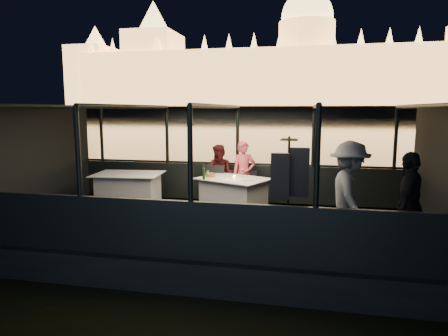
% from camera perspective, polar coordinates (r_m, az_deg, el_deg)
% --- Properties ---
extents(river_water, '(500.00, 500.00, 0.00)m').
position_cam_1_polar(river_water, '(87.59, 10.79, 6.43)').
color(river_water, black).
rests_on(river_water, ground).
extents(boat_hull, '(8.60, 4.40, 1.00)m').
position_cam_1_polar(boat_hull, '(8.18, -0.58, -11.21)').
color(boat_hull, black).
rests_on(boat_hull, river_water).
extents(boat_deck, '(8.00, 4.00, 0.04)m').
position_cam_1_polar(boat_deck, '(8.03, -0.59, -7.98)').
color(boat_deck, black).
rests_on(boat_deck, boat_hull).
extents(gunwale_port, '(8.00, 0.08, 0.90)m').
position_cam_1_polar(gunwale_port, '(9.84, 1.91, -2.13)').
color(gunwale_port, black).
rests_on(gunwale_port, boat_deck).
extents(gunwale_starboard, '(8.00, 0.08, 0.90)m').
position_cam_1_polar(gunwale_starboard, '(6.04, -4.72, -8.91)').
color(gunwale_starboard, black).
rests_on(gunwale_starboard, boat_deck).
extents(cabin_glass_port, '(8.00, 0.02, 1.40)m').
position_cam_1_polar(cabin_glass_port, '(9.69, 1.94, 4.57)').
color(cabin_glass_port, '#99B2B2').
rests_on(cabin_glass_port, gunwale_port).
extents(cabin_glass_starboard, '(8.00, 0.02, 1.40)m').
position_cam_1_polar(cabin_glass_starboard, '(5.81, -4.86, 2.00)').
color(cabin_glass_starboard, '#99B2B2').
rests_on(cabin_glass_starboard, gunwale_starboard).
extents(cabin_roof_glass, '(8.00, 4.00, 0.02)m').
position_cam_1_polar(cabin_roof_glass, '(7.71, -0.62, 8.80)').
color(cabin_roof_glass, '#99B2B2').
rests_on(cabin_roof_glass, boat_deck).
extents(end_wall_fore, '(0.02, 4.00, 2.30)m').
position_cam_1_polar(end_wall_fore, '(9.48, -24.94, 0.97)').
color(end_wall_fore, black).
rests_on(end_wall_fore, boat_deck).
extents(end_wall_aft, '(0.02, 4.00, 2.30)m').
position_cam_1_polar(end_wall_aft, '(7.96, 28.79, -0.56)').
color(end_wall_aft, black).
rests_on(end_wall_aft, boat_deck).
extents(canopy_ribs, '(8.00, 4.00, 2.30)m').
position_cam_1_polar(canopy_ribs, '(7.79, -0.60, 0.31)').
color(canopy_ribs, black).
rests_on(canopy_ribs, boat_deck).
extents(embankment, '(400.00, 140.00, 6.00)m').
position_cam_1_polar(embankment, '(217.54, 11.48, 7.74)').
color(embankment, '#423D33').
rests_on(embankment, ground).
extents(parliament_building, '(220.00, 32.00, 60.00)m').
position_cam_1_polar(parliament_building, '(184.41, 11.66, 16.39)').
color(parliament_building, '#F2D18C').
rests_on(parliament_building, embankment).
extents(dining_table_central, '(1.76, 1.56, 0.77)m').
position_cam_1_polar(dining_table_central, '(8.71, 1.36, -3.94)').
color(dining_table_central, white).
rests_on(dining_table_central, boat_deck).
extents(dining_table_aft, '(1.60, 1.24, 0.80)m').
position_cam_1_polar(dining_table_aft, '(9.44, -13.44, -3.21)').
color(dining_table_aft, silver).
rests_on(dining_table_aft, boat_deck).
extents(chair_port_left, '(0.44, 0.44, 0.93)m').
position_cam_1_polar(chair_port_left, '(9.24, -1.54, -2.81)').
color(chair_port_left, black).
rests_on(chair_port_left, boat_deck).
extents(chair_port_right, '(0.49, 0.49, 0.81)m').
position_cam_1_polar(chair_port_right, '(9.22, 3.36, -2.85)').
color(chair_port_right, black).
rests_on(chair_port_right, boat_deck).
extents(coat_stand, '(0.60, 0.53, 1.84)m').
position_cam_1_polar(coat_stand, '(6.33, 9.12, -3.98)').
color(coat_stand, black).
rests_on(coat_stand, boat_deck).
extents(person_woman_coral, '(0.65, 0.56, 1.51)m').
position_cam_1_polar(person_woman_coral, '(9.33, 2.85, -0.84)').
color(person_woman_coral, '#D84E5D').
rests_on(person_woman_coral, boat_deck).
extents(person_man_maroon, '(0.79, 0.68, 1.42)m').
position_cam_1_polar(person_man_maroon, '(9.43, -0.57, -0.74)').
color(person_man_maroon, '#3D1112').
rests_on(person_man_maroon, boat_deck).
extents(passenger_stripe, '(0.79, 1.21, 1.76)m').
position_cam_1_polar(passenger_stripe, '(6.74, 17.41, -3.93)').
color(passenger_stripe, white).
rests_on(passenger_stripe, boat_deck).
extents(passenger_dark, '(0.76, 1.04, 1.63)m').
position_cam_1_polar(passenger_dark, '(6.68, 24.91, -4.45)').
color(passenger_dark, black).
rests_on(passenger_dark, boat_deck).
extents(wine_bottle, '(0.08, 0.08, 0.30)m').
position_cam_1_polar(wine_bottle, '(8.51, -2.91, -0.61)').
color(wine_bottle, '#153A16').
rests_on(wine_bottle, dining_table_central).
extents(bread_basket, '(0.24, 0.24, 0.09)m').
position_cam_1_polar(bread_basket, '(8.83, -1.95, -1.00)').
color(bread_basket, brown).
rests_on(bread_basket, dining_table_central).
extents(amber_candle, '(0.07, 0.07, 0.08)m').
position_cam_1_polar(amber_candle, '(8.52, 1.46, -1.34)').
color(amber_candle, orange).
rests_on(amber_candle, dining_table_central).
extents(plate_near, '(0.31, 0.31, 0.02)m').
position_cam_1_polar(plate_near, '(8.42, 3.22, -1.69)').
color(plate_near, white).
rests_on(plate_near, dining_table_central).
extents(plate_far, '(0.26, 0.26, 0.02)m').
position_cam_1_polar(plate_far, '(8.93, -2.01, -1.11)').
color(plate_far, silver).
rests_on(plate_far, dining_table_central).
extents(wine_glass_white, '(0.08, 0.08, 0.18)m').
position_cam_1_polar(wine_glass_white, '(8.49, -2.31, -1.01)').
color(wine_glass_white, white).
rests_on(wine_glass_white, dining_table_central).
extents(wine_glass_red, '(0.08, 0.08, 0.18)m').
position_cam_1_polar(wine_glass_red, '(8.81, 2.65, -0.67)').
color(wine_glass_red, silver).
rests_on(wine_glass_red, dining_table_central).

